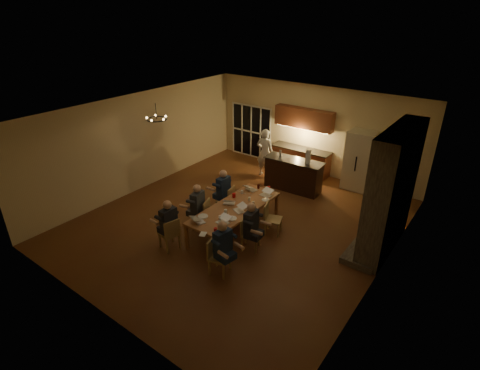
% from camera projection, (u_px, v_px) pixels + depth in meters
% --- Properties ---
extents(floor, '(9.00, 9.00, 0.00)m').
position_uv_depth(floor, '(239.00, 221.00, 10.84)').
color(floor, brown).
rests_on(floor, ground).
extents(back_wall, '(8.00, 0.04, 3.20)m').
position_uv_depth(back_wall, '(314.00, 130.00, 13.41)').
color(back_wall, '#C6B08C').
rests_on(back_wall, ground).
extents(left_wall, '(0.04, 9.00, 3.20)m').
position_uv_depth(left_wall, '(141.00, 142.00, 12.29)').
color(left_wall, '#C6B08C').
rests_on(left_wall, ground).
extents(right_wall, '(0.04, 9.00, 3.20)m').
position_uv_depth(right_wall, '(390.00, 216.00, 7.99)').
color(right_wall, '#C6B08C').
rests_on(right_wall, ground).
extents(ceiling, '(8.00, 9.00, 0.04)m').
position_uv_depth(ceiling, '(239.00, 112.00, 9.43)').
color(ceiling, white).
rests_on(ceiling, back_wall).
extents(french_doors, '(1.86, 0.08, 2.10)m').
position_uv_depth(french_doors, '(251.00, 132.00, 15.06)').
color(french_doors, black).
rests_on(french_doors, ground).
extents(fireplace, '(0.58, 2.50, 3.20)m').
position_uv_depth(fireplace, '(391.00, 192.00, 9.03)').
color(fireplace, '#676051').
rests_on(fireplace, ground).
extents(kitchenette, '(2.24, 0.68, 2.40)m').
position_uv_depth(kitchenette, '(302.00, 142.00, 13.51)').
color(kitchenette, brown).
rests_on(kitchenette, ground).
extents(refrigerator, '(0.90, 0.68, 2.00)m').
position_uv_depth(refrigerator, '(360.00, 161.00, 12.39)').
color(refrigerator, beige).
rests_on(refrigerator, ground).
extents(dining_table, '(1.10, 2.88, 0.75)m').
position_uv_depth(dining_table, '(235.00, 219.00, 10.24)').
color(dining_table, '#9D663F').
rests_on(dining_table, ground).
extents(bar_island, '(2.00, 0.77, 1.08)m').
position_uv_depth(bar_island, '(293.00, 175.00, 12.49)').
color(bar_island, black).
rests_on(bar_island, ground).
extents(chair_left_near, '(0.53, 0.53, 0.89)m').
position_uv_depth(chair_left_near, '(169.00, 233.00, 9.48)').
color(chair_left_near, '#A18950').
rests_on(chair_left_near, ground).
extents(chair_left_mid, '(0.56, 0.56, 0.89)m').
position_uv_depth(chair_left_mid, '(200.00, 214.00, 10.35)').
color(chair_left_mid, '#A18950').
rests_on(chair_left_mid, ground).
extents(chair_left_far, '(0.52, 0.52, 0.89)m').
position_uv_depth(chair_left_far, '(225.00, 200.00, 11.08)').
color(chair_left_far, '#A18950').
rests_on(chair_left_far, ground).
extents(chair_right_near, '(0.53, 0.53, 0.89)m').
position_uv_depth(chair_right_near, '(220.00, 257.00, 8.59)').
color(chair_right_near, '#A18950').
rests_on(chair_right_near, ground).
extents(chair_right_mid, '(0.56, 0.56, 0.89)m').
position_uv_depth(chair_right_mid, '(251.00, 234.00, 9.46)').
color(chair_right_mid, '#A18950').
rests_on(chair_right_mid, ground).
extents(chair_right_far, '(0.56, 0.56, 0.89)m').
position_uv_depth(chair_right_far, '(273.00, 219.00, 10.11)').
color(chair_right_far, '#A18950').
rests_on(chair_right_far, ground).
extents(person_left_near, '(0.64, 0.64, 1.38)m').
position_uv_depth(person_left_near, '(169.00, 225.00, 9.37)').
color(person_left_near, '#21252B').
rests_on(person_left_near, ground).
extents(person_right_near, '(0.69, 0.69, 1.38)m').
position_uv_depth(person_right_near, '(223.00, 248.00, 8.49)').
color(person_right_near, '#1C2A48').
rests_on(person_right_near, ground).
extents(person_left_mid, '(0.70, 0.70, 1.38)m').
position_uv_depth(person_left_mid, '(198.00, 208.00, 10.18)').
color(person_left_mid, '#34373E').
rests_on(person_left_mid, ground).
extents(person_right_mid, '(0.67, 0.67, 1.38)m').
position_uv_depth(person_right_mid, '(251.00, 228.00, 9.26)').
color(person_right_mid, '#21252B').
rests_on(person_right_mid, ground).
extents(person_left_far, '(0.62, 0.62, 1.38)m').
position_uv_depth(person_left_far, '(224.00, 192.00, 11.04)').
color(person_left_far, '#1C2A48').
rests_on(person_left_far, ground).
extents(standing_person, '(0.70, 0.51, 1.77)m').
position_uv_depth(standing_person, '(265.00, 153.00, 13.37)').
color(standing_person, silver).
rests_on(standing_person, ground).
extents(chandelier, '(0.59, 0.59, 0.03)m').
position_uv_depth(chandelier, '(157.00, 119.00, 10.56)').
color(chandelier, black).
rests_on(chandelier, ceiling).
extents(laptop_a, '(0.40, 0.38, 0.23)m').
position_uv_depth(laptop_a, '(199.00, 218.00, 9.36)').
color(laptop_a, silver).
rests_on(laptop_a, dining_table).
extents(laptop_b, '(0.35, 0.31, 0.23)m').
position_uv_depth(laptop_b, '(223.00, 219.00, 9.29)').
color(laptop_b, silver).
rests_on(laptop_b, dining_table).
extents(laptop_c, '(0.42, 0.40, 0.23)m').
position_uv_depth(laptop_c, '(229.00, 199.00, 10.23)').
color(laptop_c, silver).
rests_on(laptop_c, dining_table).
extents(laptop_d, '(0.41, 0.38, 0.23)m').
position_uv_depth(laptop_d, '(239.00, 207.00, 9.84)').
color(laptop_d, silver).
rests_on(laptop_d, dining_table).
extents(laptop_e, '(0.37, 0.34, 0.23)m').
position_uv_depth(laptop_e, '(252.00, 186.00, 10.97)').
color(laptop_e, silver).
rests_on(laptop_e, dining_table).
extents(laptop_f, '(0.36, 0.33, 0.23)m').
position_uv_depth(laptop_f, '(265.00, 192.00, 10.63)').
color(laptop_f, silver).
rests_on(laptop_f, dining_table).
extents(mug_front, '(0.08, 0.08, 0.10)m').
position_uv_depth(mug_front, '(226.00, 211.00, 9.77)').
color(mug_front, white).
rests_on(mug_front, dining_table).
extents(mug_mid, '(0.08, 0.08, 0.10)m').
position_uv_depth(mug_mid, '(249.00, 199.00, 10.40)').
color(mug_mid, white).
rests_on(mug_mid, dining_table).
extents(mug_back, '(0.08, 0.08, 0.10)m').
position_uv_depth(mug_back, '(242.00, 192.00, 10.77)').
color(mug_back, white).
rests_on(mug_back, dining_table).
extents(redcup_near, '(0.08, 0.08, 0.12)m').
position_uv_depth(redcup_near, '(215.00, 230.00, 8.94)').
color(redcup_near, red).
rests_on(redcup_near, dining_table).
extents(redcup_mid, '(0.10, 0.10, 0.12)m').
position_uv_depth(redcup_mid, '(234.00, 195.00, 10.56)').
color(redcup_mid, red).
rests_on(redcup_mid, dining_table).
extents(redcup_far, '(0.10, 0.10, 0.12)m').
position_uv_depth(redcup_far, '(269.00, 188.00, 10.96)').
color(redcup_far, red).
rests_on(redcup_far, dining_table).
extents(can_silver, '(0.07, 0.07, 0.12)m').
position_uv_depth(can_silver, '(220.00, 218.00, 9.45)').
color(can_silver, '#B2B2B7').
rests_on(can_silver, dining_table).
extents(can_cola, '(0.07, 0.07, 0.12)m').
position_uv_depth(can_cola, '(258.00, 187.00, 11.07)').
color(can_cola, '#3F0F0C').
rests_on(can_cola, dining_table).
extents(can_right, '(0.06, 0.06, 0.12)m').
position_uv_depth(can_right, '(253.00, 204.00, 10.12)').
color(can_right, '#B2B2B7').
rests_on(can_right, dining_table).
extents(plate_near, '(0.25, 0.25, 0.02)m').
position_uv_depth(plate_near, '(232.00, 218.00, 9.53)').
color(plate_near, white).
rests_on(plate_near, dining_table).
extents(plate_left, '(0.27, 0.27, 0.02)m').
position_uv_depth(plate_left, '(203.00, 216.00, 9.62)').
color(plate_left, white).
rests_on(plate_left, dining_table).
extents(plate_far, '(0.22, 0.22, 0.02)m').
position_uv_depth(plate_far, '(266.00, 200.00, 10.43)').
color(plate_far, white).
rests_on(plate_far, dining_table).
extents(notepad, '(0.22, 0.25, 0.01)m').
position_uv_depth(notepad, '(203.00, 234.00, 8.88)').
color(notepad, white).
rests_on(notepad, dining_table).
extents(bar_bottle, '(0.07, 0.07, 0.24)m').
position_uv_depth(bar_bottle, '(280.00, 154.00, 12.43)').
color(bar_bottle, '#99999E').
rests_on(bar_bottle, bar_island).
extents(bar_blender, '(0.17, 0.17, 0.45)m').
position_uv_depth(bar_blender, '(308.00, 157.00, 11.88)').
color(bar_blender, silver).
rests_on(bar_blender, bar_island).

